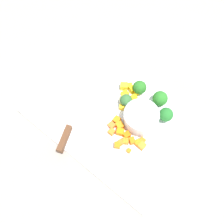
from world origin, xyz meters
name	(u,v)px	position (x,y,z in m)	size (l,w,h in m)	color
ground_plane	(112,116)	(0.00, 0.00, 0.00)	(4.00, 4.00, 0.00)	gray
cutting_board	(112,115)	(0.00, 0.00, 0.01)	(0.44, 0.32, 0.01)	white
prep_bowl	(141,118)	(0.08, 0.03, 0.04)	(0.09, 0.09, 0.05)	white
chef_knife	(75,114)	(-0.08, -0.07, 0.02)	(0.15, 0.33, 0.02)	silver
carrot_dice_0	(120,126)	(0.04, -0.02, 0.02)	(0.02, 0.02, 0.02)	orange
carrot_dice_1	(126,141)	(0.08, -0.04, 0.02)	(0.02, 0.02, 0.01)	orange
carrot_dice_2	(112,125)	(0.02, -0.03, 0.02)	(0.02, 0.02, 0.01)	orange
carrot_dice_3	(112,132)	(0.04, -0.05, 0.02)	(0.02, 0.01, 0.01)	orange
carrot_dice_4	(117,120)	(0.02, -0.01, 0.02)	(0.02, 0.02, 0.01)	orange
carrot_dice_5	(132,141)	(0.09, -0.03, 0.02)	(0.02, 0.01, 0.01)	orange
carrot_dice_6	(121,142)	(0.07, -0.05, 0.02)	(0.01, 0.01, 0.01)	orange
carrot_dice_7	(117,145)	(0.07, -0.07, 0.02)	(0.01, 0.01, 0.01)	orange
carrot_dice_8	(142,141)	(0.11, -0.02, 0.02)	(0.01, 0.02, 0.01)	orange
carrot_dice_9	(142,146)	(0.12, -0.03, 0.02)	(0.02, 0.02, 0.01)	orange
carrot_dice_10	(127,135)	(0.07, -0.03, 0.02)	(0.02, 0.02, 0.01)	orange
carrot_dice_11	(129,151)	(0.10, -0.06, 0.02)	(0.01, 0.01, 0.01)	orange
carrot_dice_12	(137,143)	(0.11, -0.03, 0.02)	(0.01, 0.02, 0.01)	orange
carrot_dice_13	(120,132)	(0.05, -0.03, 0.02)	(0.02, 0.02, 0.02)	orange
pepper_dice_0	(127,105)	(0.02, 0.04, 0.02)	(0.02, 0.02, 0.01)	yellow
pepper_dice_1	(125,99)	(0.00, 0.06, 0.02)	(0.02, 0.02, 0.02)	yellow
pepper_dice_2	(124,86)	(-0.03, 0.09, 0.02)	(0.02, 0.02, 0.02)	yellow
pepper_dice_3	(137,92)	(0.01, 0.10, 0.02)	(0.01, 0.01, 0.01)	yellow
pepper_dice_4	(134,98)	(0.02, 0.08, 0.02)	(0.02, 0.02, 0.01)	yellow
pepper_dice_5	(132,89)	(0.00, 0.10, 0.02)	(0.02, 0.02, 0.02)	yellow
pepper_dice_6	(125,94)	(-0.01, 0.07, 0.02)	(0.02, 0.02, 0.01)	yellow
pepper_dice_7	(134,102)	(0.03, 0.07, 0.02)	(0.02, 0.02, 0.02)	yellow
pepper_dice_8	(129,86)	(-0.02, 0.10, 0.02)	(0.02, 0.01, 0.01)	yellow
pepper_dice_9	(122,107)	(0.01, 0.03, 0.02)	(0.02, 0.01, 0.01)	yellow
broccoli_floret_0	(160,99)	(0.08, 0.11, 0.03)	(0.04, 0.04, 0.04)	#7FC25A
broccoli_floret_1	(126,100)	(0.01, 0.05, 0.04)	(0.03, 0.03, 0.04)	#8CBE69
broccoli_floret_2	(140,88)	(0.02, 0.10, 0.04)	(0.04, 0.04, 0.04)	#81BB57
broccoli_floret_3	(166,115)	(0.12, 0.08, 0.04)	(0.04, 0.04, 0.04)	#8FBB5B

